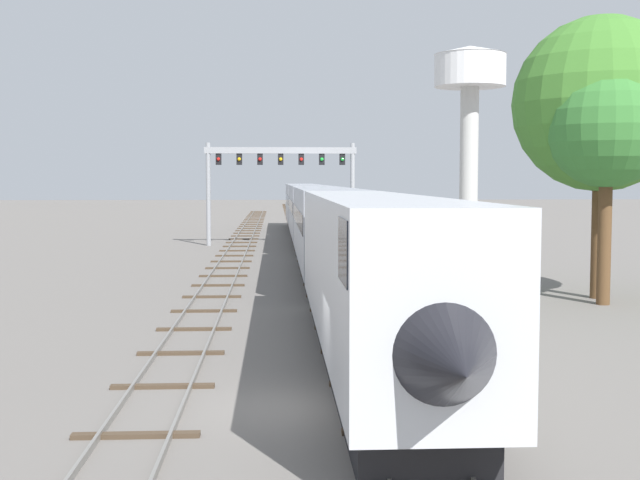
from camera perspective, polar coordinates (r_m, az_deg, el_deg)
The scene contains 8 objects.
ground_plane at distance 19.37m, azimuth -1.09°, elevation -11.51°, with size 400.00×400.00×0.00m, color slate.
track_main at distance 78.86m, azimuth -1.13°, elevation 0.41°, with size 2.60×200.00×0.16m.
track_near at distance 58.94m, azimuth -5.83°, elevation -0.89°, with size 2.60×160.00×0.16m.
passenger_train at distance 54.91m, azimuth -0.30°, elevation 1.42°, with size 3.04×85.07×4.80m.
signal_gantry at distance 66.15m, azimuth -2.73°, elevation 4.87°, with size 12.10×0.49×8.18m.
water_tower at distance 120.55m, azimuth 10.30°, elevation 10.70°, with size 10.20×10.20×24.07m.
trackside_tree_left at distance 36.54m, azimuth 19.19°, elevation 7.29°, with size 5.07×5.07×9.97m.
trackside_tree_mid at distance 38.50m, azimuth 18.80°, elevation 8.83°, with size 7.64×7.64×12.36m.
Camera 1 is at (-0.63, -18.64, 5.23)m, focal length 46.42 mm.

